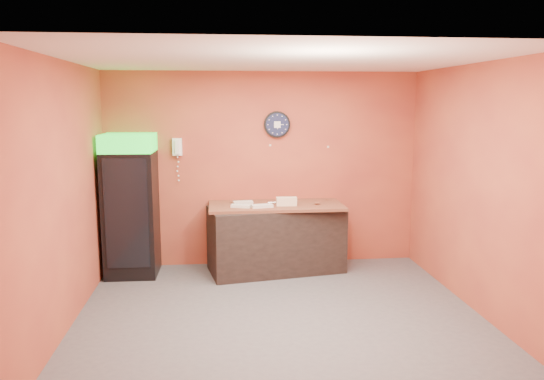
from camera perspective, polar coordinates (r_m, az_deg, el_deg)
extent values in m
plane|color=#47474C|center=(6.13, 0.77, -13.23)|extent=(4.50, 4.50, 0.00)
cube|color=#B75533|center=(7.71, -0.94, 2.24)|extent=(4.50, 0.02, 2.80)
cube|color=#B75533|center=(5.92, -21.38, -0.58)|extent=(0.02, 4.00, 2.80)
cube|color=#B75533|center=(6.40, 21.23, 0.14)|extent=(0.02, 4.00, 2.80)
cube|color=white|center=(5.68, 0.84, 13.85)|extent=(4.50, 4.00, 0.02)
cube|color=black|center=(7.52, -14.89, -2.50)|extent=(0.69, 0.69, 1.70)
cube|color=#17CB24|center=(7.39, -15.20, 4.91)|extent=(0.69, 0.69, 0.24)
cube|color=black|center=(7.17, -15.28, -2.49)|extent=(0.56, 0.03, 1.46)
cube|color=black|center=(7.50, 0.42, -5.28)|extent=(1.95, 1.12, 0.92)
cylinder|color=black|center=(7.65, 0.55, 7.06)|extent=(0.38, 0.05, 0.38)
cylinder|color=#0F1433|center=(7.62, 0.57, 7.05)|extent=(0.33, 0.01, 0.33)
cube|color=white|center=(7.62, 0.58, 7.05)|extent=(0.09, 0.00, 0.09)
cube|color=white|center=(7.62, -10.15, 4.59)|extent=(0.13, 0.08, 0.24)
cube|color=white|center=(7.57, -10.18, 4.56)|extent=(0.06, 0.04, 0.20)
cube|color=brown|center=(7.39, 0.42, -1.68)|extent=(1.86, 0.86, 0.04)
cube|color=beige|center=(7.28, 1.57, -1.47)|extent=(0.28, 0.10, 0.06)
cube|color=beige|center=(7.27, 1.57, -1.01)|extent=(0.28, 0.10, 0.06)
cube|color=silver|center=(7.17, -3.37, -1.73)|extent=(0.28, 0.17, 0.04)
cube|color=silver|center=(7.16, -1.07, -1.73)|extent=(0.31, 0.17, 0.04)
cube|color=silver|center=(7.42, -3.14, -1.35)|extent=(0.28, 0.14, 0.04)
cylinder|color=silver|center=(7.46, 0.77, -1.19)|extent=(0.06, 0.06, 0.06)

